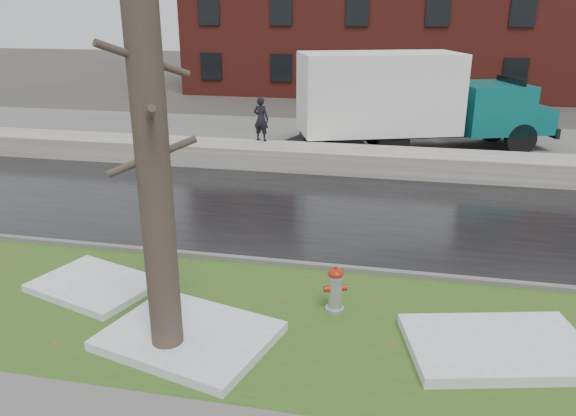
% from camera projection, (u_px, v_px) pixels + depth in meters
% --- Properties ---
extents(ground, '(120.00, 120.00, 0.00)m').
position_uv_depth(ground, '(244.00, 285.00, 11.08)').
color(ground, '#47423D').
rests_on(ground, ground).
extents(verge, '(60.00, 4.50, 0.04)m').
position_uv_depth(verge, '(224.00, 317.00, 9.93)').
color(verge, '#2E511B').
rests_on(verge, ground).
extents(road, '(60.00, 7.00, 0.03)m').
position_uv_depth(road, '(290.00, 209.00, 15.22)').
color(road, black).
rests_on(road, ground).
extents(parking_lot, '(60.00, 9.00, 0.03)m').
position_uv_depth(parking_lot, '(332.00, 141.00, 23.05)').
color(parking_lot, slate).
rests_on(parking_lot, ground).
extents(curb, '(60.00, 0.15, 0.14)m').
position_uv_depth(curb, '(257.00, 261.00, 11.98)').
color(curb, slate).
rests_on(curb, ground).
extents(snowbank, '(60.00, 1.60, 0.75)m').
position_uv_depth(snowbank, '(315.00, 158.00, 18.97)').
color(snowbank, beige).
rests_on(snowbank, ground).
extents(brick_building, '(26.00, 12.00, 10.00)m').
position_uv_depth(brick_building, '(400.00, 11.00, 36.64)').
color(brick_building, maroon).
rests_on(brick_building, ground).
extents(bg_tree_left, '(1.40, 1.62, 6.50)m').
position_uv_depth(bg_tree_left, '(150.00, 41.00, 32.57)').
color(bg_tree_left, brown).
rests_on(bg_tree_left, ground).
extents(bg_tree_center, '(1.40, 1.62, 6.50)m').
position_uv_depth(bg_tree_center, '(267.00, 39.00, 35.08)').
color(bg_tree_center, brown).
rests_on(bg_tree_center, ground).
extents(fire_hydrant, '(0.43, 0.41, 0.87)m').
position_uv_depth(fire_hydrant, '(335.00, 287.00, 9.94)').
color(fire_hydrant, '#ABAFB3').
rests_on(fire_hydrant, verge).
extents(tree, '(1.21, 1.38, 6.16)m').
position_uv_depth(tree, '(153.00, 161.00, 7.89)').
color(tree, brown).
rests_on(tree, verge).
extents(box_truck, '(10.94, 5.51, 3.67)m').
position_uv_depth(box_truck, '(408.00, 100.00, 20.87)').
color(box_truck, black).
rests_on(box_truck, ground).
extents(worker, '(0.63, 0.49, 1.54)m').
position_uv_depth(worker, '(261.00, 119.00, 19.54)').
color(worker, black).
rests_on(worker, snowbank).
extents(snow_patch_near, '(3.03, 2.60, 0.16)m').
position_uv_depth(snow_patch_near, '(189.00, 336.00, 9.17)').
color(snow_patch_near, white).
rests_on(snow_patch_near, verge).
extents(snow_patch_far, '(2.59, 2.20, 0.14)m').
position_uv_depth(snow_patch_far, '(94.00, 285.00, 10.87)').
color(snow_patch_far, white).
rests_on(snow_patch_far, verge).
extents(snow_patch_side, '(3.14, 2.41, 0.18)m').
position_uv_depth(snow_patch_side, '(498.00, 347.00, 8.85)').
color(snow_patch_side, white).
rests_on(snow_patch_side, verge).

